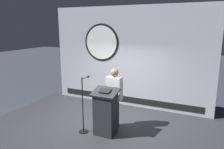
% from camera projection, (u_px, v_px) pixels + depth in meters
% --- Properties ---
extents(ground_plane, '(40.00, 40.00, 0.00)m').
position_uv_depth(ground_plane, '(104.00, 136.00, 6.12)').
color(ground_plane, '#383D47').
extents(stage_platform, '(6.40, 4.00, 0.30)m').
position_uv_depth(stage_platform, '(104.00, 131.00, 6.09)').
color(stage_platform, '#333338').
rests_on(stage_platform, ground).
extents(banner_display, '(5.60, 0.12, 3.38)m').
position_uv_depth(banner_display, '(127.00, 57.00, 7.33)').
color(banner_display, '#B2B7C1').
rests_on(banner_display, stage_platform).
extents(podium, '(0.64, 0.50, 1.21)m').
position_uv_depth(podium, '(105.00, 113.00, 5.49)').
color(podium, '#26262B').
rests_on(podium, stage_platform).
extents(speaker_person, '(0.40, 0.26, 1.64)m').
position_uv_depth(speaker_person, '(114.00, 98.00, 5.85)').
color(speaker_person, black).
rests_on(speaker_person, stage_platform).
extents(microphone_stand, '(0.24, 0.46, 1.48)m').
position_uv_depth(microphone_stand, '(84.00, 113.00, 5.64)').
color(microphone_stand, black).
rests_on(microphone_stand, stage_platform).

